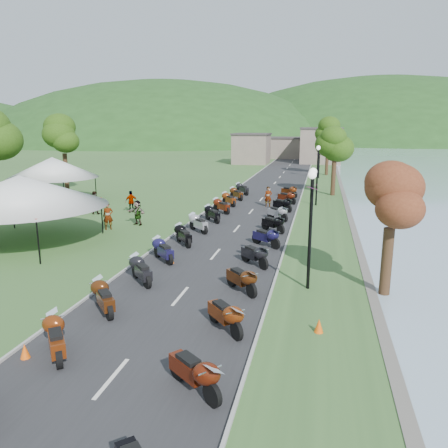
# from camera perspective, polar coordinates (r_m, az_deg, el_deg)

# --- Properties ---
(road) EXTENTS (7.00, 120.00, 0.02)m
(road) POSITION_cam_1_polar(r_m,az_deg,el_deg) (40.70, 4.89, 3.22)
(road) COLOR #2B2B2D
(road) RESTS_ON ground
(hills_backdrop) EXTENTS (360.00, 120.00, 76.00)m
(hills_backdrop) POSITION_cam_1_polar(r_m,az_deg,el_deg) (199.96, 11.25, 10.68)
(hills_backdrop) COLOR #285621
(hills_backdrop) RESTS_ON ground
(far_building) EXTENTS (18.00, 16.00, 5.00)m
(far_building) POSITION_cam_1_polar(r_m,az_deg,el_deg) (85.20, 7.75, 9.86)
(far_building) COLOR gray
(far_building) RESTS_ON ground
(moto_row_left) EXTENTS (2.60, 46.81, 1.10)m
(moto_row_left) POSITION_cam_1_polar(r_m,az_deg,el_deg) (22.32, -7.72, -3.50)
(moto_row_left) COLOR #331411
(moto_row_left) RESTS_ON ground
(moto_row_right) EXTENTS (2.60, 45.15, 1.10)m
(moto_row_right) POSITION_cam_1_polar(r_m,az_deg,el_deg) (21.52, 4.20, -4.04)
(moto_row_right) COLOR #331411
(moto_row_right) RESTS_ON ground
(vendor_tent_main) EXTENTS (6.48, 6.48, 4.00)m
(vendor_tent_main) POSITION_cam_1_polar(r_m,az_deg,el_deg) (27.68, -24.86, 1.69)
(vendor_tent_main) COLOR white
(vendor_tent_main) RESTS_ON ground
(vendor_tent_side) EXTENTS (5.20, 5.20, 4.00)m
(vendor_tent_side) POSITION_cam_1_polar(r_m,az_deg,el_deg) (41.78, -21.34, 5.40)
(vendor_tent_side) COLOR white
(vendor_tent_side) RESTS_ON ground
(tree_lakeside) EXTENTS (2.28, 2.28, 6.32)m
(tree_lakeside) POSITION_cam_1_polar(r_m,az_deg,el_deg) (18.45, 20.90, 0.64)
(tree_lakeside) COLOR #335D14
(tree_lakeside) RESTS_ON ground
(pedestrian_a) EXTENTS (0.82, 0.77, 1.81)m
(pedestrian_a) POSITION_cam_1_polar(r_m,az_deg,el_deg) (29.93, -14.81, -0.69)
(pedestrian_a) COLOR slate
(pedestrian_a) RESTS_ON ground
(pedestrian_b) EXTENTS (0.92, 0.58, 1.78)m
(pedestrian_b) POSITION_cam_1_polar(r_m,az_deg,el_deg) (35.45, -16.46, 1.28)
(pedestrian_b) COLOR slate
(pedestrian_b) RESTS_ON ground
(traffic_cone_near) EXTENTS (0.30, 0.30, 0.47)m
(traffic_cone_near) POSITION_cam_1_polar(r_m,az_deg,el_deg) (14.71, -24.57, -14.88)
(traffic_cone_near) COLOR #F2590C
(traffic_cone_near) RESTS_ON ground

